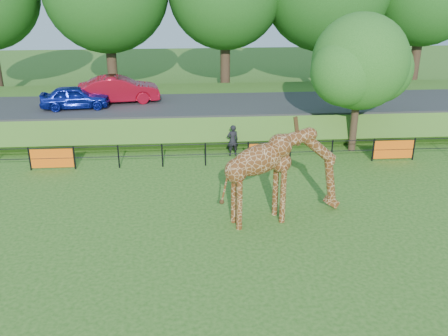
{
  "coord_description": "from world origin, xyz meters",
  "views": [
    {
      "loc": [
        -0.76,
        -13.76,
        8.61
      ],
      "look_at": [
        0.47,
        2.64,
        2.0
      ],
      "focal_mm": 40.0,
      "sensor_mm": 36.0,
      "label": 1
    }
  ],
  "objects_px": {
    "giraffe": "(284,175)",
    "car_red": "(119,89)",
    "car_blue": "(75,97)",
    "visitor": "(233,140)",
    "tree_east": "(362,65)"
  },
  "relations": [
    {
      "from": "car_blue",
      "to": "tree_east",
      "type": "height_order",
      "value": "tree_east"
    },
    {
      "from": "car_blue",
      "to": "visitor",
      "type": "height_order",
      "value": "car_blue"
    },
    {
      "from": "car_blue",
      "to": "visitor",
      "type": "xyz_separation_m",
      "value": [
        8.29,
        -4.27,
        -1.27
      ]
    },
    {
      "from": "car_red",
      "to": "tree_east",
      "type": "distance_m",
      "value": 13.42
    },
    {
      "from": "visitor",
      "to": "tree_east",
      "type": "height_order",
      "value": "tree_east"
    },
    {
      "from": "car_blue",
      "to": "giraffe",
      "type": "bearing_deg",
      "value": -144.79
    },
    {
      "from": "giraffe",
      "to": "tree_east",
      "type": "xyz_separation_m",
      "value": [
        4.99,
        7.1,
        2.58
      ]
    },
    {
      "from": "car_red",
      "to": "visitor",
      "type": "height_order",
      "value": "car_red"
    },
    {
      "from": "giraffe",
      "to": "car_red",
      "type": "relative_size",
      "value": 1.04
    },
    {
      "from": "visitor",
      "to": "tree_east",
      "type": "relative_size",
      "value": 0.23
    },
    {
      "from": "car_red",
      "to": "giraffe",
      "type": "bearing_deg",
      "value": -156.56
    },
    {
      "from": "car_blue",
      "to": "car_red",
      "type": "relative_size",
      "value": 0.81
    },
    {
      "from": "car_blue",
      "to": "car_red",
      "type": "bearing_deg",
      "value": -68.57
    },
    {
      "from": "giraffe",
      "to": "car_red",
      "type": "height_order",
      "value": "giraffe"
    },
    {
      "from": "car_red",
      "to": "tree_east",
      "type": "height_order",
      "value": "tree_east"
    }
  ]
}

